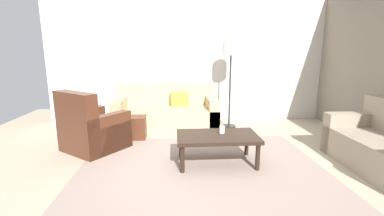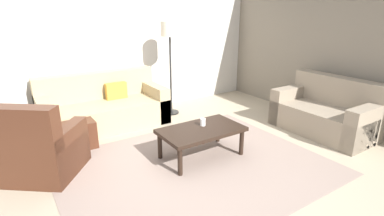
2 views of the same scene
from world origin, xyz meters
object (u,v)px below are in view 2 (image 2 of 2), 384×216
couch_main (103,108)px  cup (203,122)px  coffee_table (201,132)px  ottoman (73,133)px  armchair_leather (39,153)px  couch_loveseat (327,114)px  lamp_standing (170,39)px

couch_main → cup: couch_main is taller
cup → coffee_table: bearing=-135.0°
coffee_table → ottoman: bearing=136.7°
coffee_table → cup: size_ratio=11.14×
armchair_leather → coffee_table: (1.88, -0.64, 0.05)m
ottoman → coffee_table: 1.89m
couch_main → ottoman: 0.89m
cup → couch_main: bearing=113.9°
armchair_leather → cup: armchair_leather is taller
couch_loveseat → coffee_table: 2.26m
armchair_leather → lamp_standing: (2.42, 1.13, 1.10)m
couch_loveseat → cup: size_ratio=15.42×
armchair_leather → lamp_standing: bearing=25.1°
couch_loveseat → coffee_table: (-2.23, 0.39, 0.06)m
ottoman → lamp_standing: size_ratio=0.33×
couch_loveseat → cup: 2.20m
ottoman → lamp_standing: bearing=14.1°
couch_main → coffee_table: bearing=-68.9°
coffee_table → couch_main: bearing=111.1°
couch_loveseat → ottoman: 3.97m
couch_loveseat → lamp_standing: size_ratio=0.89×
armchair_leather → lamp_standing: lamp_standing is taller
couch_loveseat → lamp_standing: bearing=128.0°
couch_loveseat → armchair_leather: armchair_leather is taller
ottoman → coffee_table: (1.37, -1.29, 0.16)m
ottoman → coffee_table: size_ratio=0.51×
cup → lamp_standing: lamp_standing is taller
couch_main → lamp_standing: bearing=-5.7°
armchair_leather → coffee_table: size_ratio=1.02×
couch_loveseat → lamp_standing: (-1.69, 2.16, 1.11)m
couch_loveseat → coffee_table: bearing=170.1°
couch_main → armchair_leather: 1.70m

